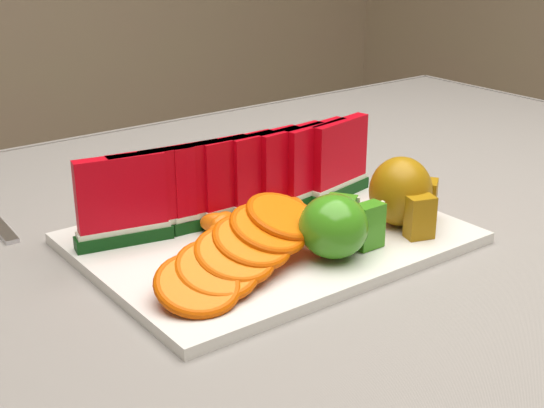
{
  "coord_description": "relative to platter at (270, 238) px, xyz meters",
  "views": [
    {
      "loc": [
        -0.54,
        -0.63,
        1.1
      ],
      "look_at": [
        -0.08,
        -0.03,
        0.81
      ],
      "focal_mm": 50.0,
      "sensor_mm": 36.0,
      "label": 1
    }
  ],
  "objects": [
    {
      "name": "watermelon_row",
      "position": [
        -0.0,
        0.06,
        0.05
      ],
      "size": [
        0.39,
        0.07,
        0.1
      ],
      "color": "#0E3713",
      "rests_on": "platter"
    },
    {
      "name": "pear_cluster",
      "position": [
        0.13,
        -0.07,
        0.04
      ],
      "size": [
        0.09,
        0.09,
        0.08
      ],
      "color": "#A3871E",
      "rests_on": "platter"
    },
    {
      "name": "apple_cluster",
      "position": [
        0.02,
        -0.09,
        0.04
      ],
      "size": [
        0.11,
        0.1,
        0.07
      ],
      "color": "#238713",
      "rests_on": "platter"
    },
    {
      "name": "tangerine_segments",
      "position": [
        -0.01,
        0.03,
        0.02
      ],
      "size": [
        0.15,
        0.08,
        0.02
      ],
      "color": "orange",
      "rests_on": "platter"
    },
    {
      "name": "orange_fan_back",
      "position": [
        0.03,
        0.12,
        0.03
      ],
      "size": [
        0.38,
        0.1,
        0.05
      ],
      "color": "#EA4300",
      "rests_on": "platter"
    },
    {
      "name": "table",
      "position": [
        0.07,
        0.02,
        -0.11
      ],
      "size": [
        1.4,
        0.9,
        0.75
      ],
      "color": "#47271A",
      "rests_on": "ground"
    },
    {
      "name": "tablecloth",
      "position": [
        0.07,
        0.02,
        -0.05
      ],
      "size": [
        1.53,
        1.03,
        0.2
      ],
      "color": "gray",
      "rests_on": "table"
    },
    {
      "name": "orange_fan_front",
      "position": [
        -0.08,
        -0.07,
        0.03
      ],
      "size": [
        0.23,
        0.14,
        0.06
      ],
      "color": "#EA4300",
      "rests_on": "platter"
    },
    {
      "name": "side_plate",
      "position": [
        0.22,
        0.27,
        -0.0
      ],
      "size": [
        0.21,
        0.21,
        0.01
      ],
      "color": "silver",
      "rests_on": "tablecloth"
    },
    {
      "name": "platter",
      "position": [
        0.0,
        0.0,
        0.0
      ],
      "size": [
        0.4,
        0.3,
        0.01
      ],
      "color": "silver",
      "rests_on": "tablecloth"
    }
  ]
}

